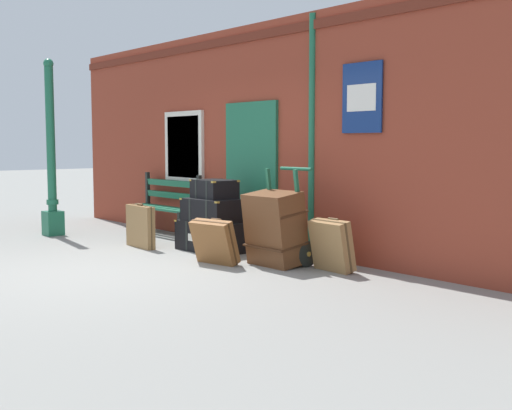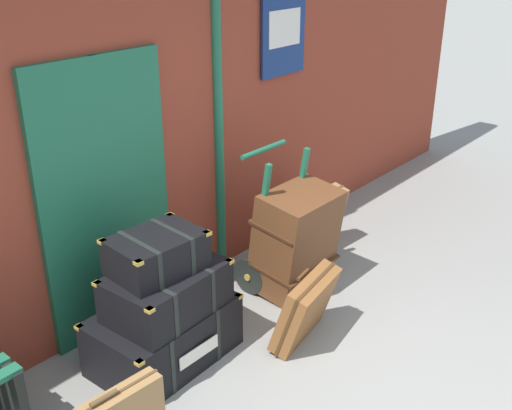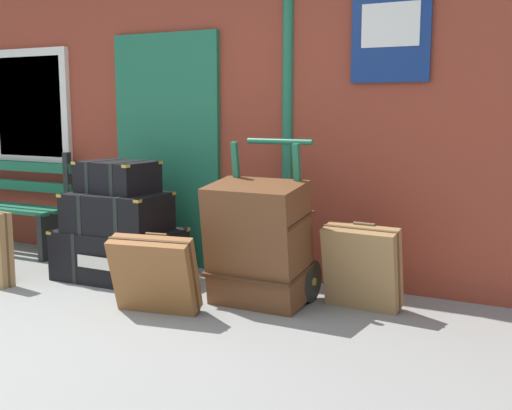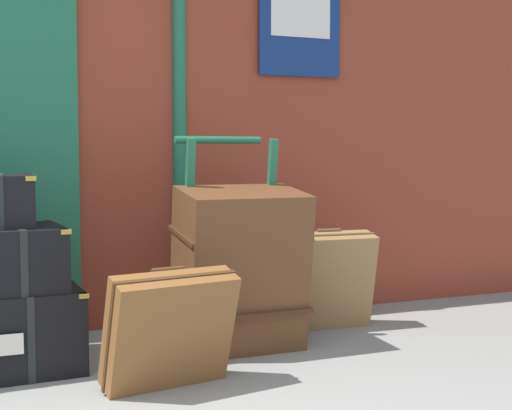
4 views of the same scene
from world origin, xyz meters
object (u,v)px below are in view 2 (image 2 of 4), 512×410
at_px(porters_trolley, 279,253).
at_px(steamer_trunk_middle, 167,291).
at_px(suitcase_oxblood, 305,308).
at_px(steamer_trunk_base, 164,334).
at_px(suitcase_tan, 319,220).
at_px(steamer_trunk_top, 156,253).
at_px(large_brown_trunk, 296,240).

bearing_deg(porters_trolley, steamer_trunk_middle, -176.22).
bearing_deg(suitcase_oxblood, steamer_trunk_base, 142.63).
distance_m(porters_trolley, suitcase_oxblood, 0.88).
relative_size(steamer_trunk_base, suitcase_tan, 1.63).
relative_size(steamer_trunk_base, suitcase_oxblood, 1.61).
relative_size(suitcase_tan, suitcase_oxblood, 0.98).
bearing_deg(steamer_trunk_middle, steamer_trunk_base, 119.34).
height_order(steamer_trunk_top, large_brown_trunk, steamer_trunk_top).
relative_size(steamer_trunk_base, large_brown_trunk, 1.12).
bearing_deg(suitcase_oxblood, steamer_trunk_top, 142.40).
height_order(steamer_trunk_base, porters_trolley, porters_trolley).
height_order(suitcase_tan, suitcase_oxblood, suitcase_tan).
distance_m(steamer_trunk_middle, steamer_trunk_top, 0.30).
relative_size(steamer_trunk_top, suitcase_tan, 1.01).
xyz_separation_m(steamer_trunk_middle, steamer_trunk_top, (-0.03, 0.05, 0.29)).
relative_size(steamer_trunk_middle, steamer_trunk_top, 1.31).
relative_size(steamer_trunk_middle, porters_trolley, 0.69).
xyz_separation_m(steamer_trunk_base, porters_trolley, (1.39, 0.05, 0.06)).
height_order(steamer_trunk_middle, suitcase_oxblood, steamer_trunk_middle).
distance_m(large_brown_trunk, suitcase_tan, 0.77).
relative_size(porters_trolley, suitcase_oxblood, 1.87).
relative_size(porters_trolley, suitcase_tan, 1.91).
bearing_deg(steamer_trunk_top, steamer_trunk_base, -63.14).
height_order(steamer_trunk_top, suitcase_tan, steamer_trunk_top).
bearing_deg(steamer_trunk_top, porters_trolley, 1.78).
bearing_deg(suitcase_oxblood, suitcase_tan, 31.41).
distance_m(steamer_trunk_base, large_brown_trunk, 1.41).
relative_size(steamer_trunk_top, porters_trolley, 0.53).
bearing_deg(steamer_trunk_top, suitcase_tan, 3.43).
bearing_deg(porters_trolley, steamer_trunk_base, -177.85).
xyz_separation_m(porters_trolley, suitcase_tan, (0.71, 0.08, 0.04)).
height_order(large_brown_trunk, suitcase_tan, large_brown_trunk).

